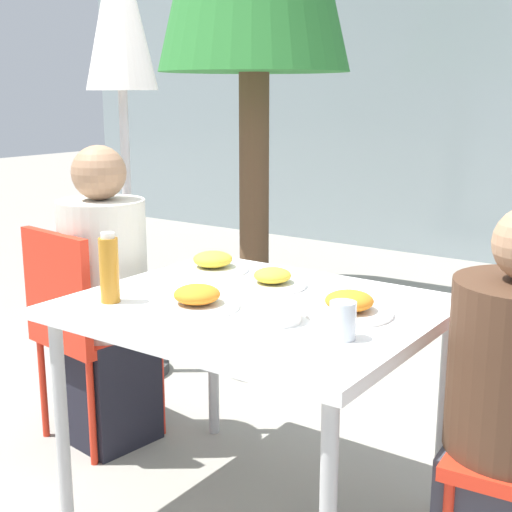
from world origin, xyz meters
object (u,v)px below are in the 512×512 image
salad_bowl (276,312)px  bottle (109,269)px  person_left (105,306)px  closed_umbrella (120,39)px  chair_left (82,319)px  drinking_cup (343,320)px

salad_bowl → bottle: bearing=-165.1°
person_left → closed_umbrella: 1.29m
closed_umbrella → salad_bowl: closed_umbrella is taller
person_left → closed_umbrella: closed_umbrella is taller
chair_left → person_left: size_ratio=0.74×
closed_umbrella → salad_bowl: 1.82m
bottle → chair_left: bearing=148.9°
chair_left → bottle: bearing=-23.7°
chair_left → person_left: bearing=58.0°
chair_left → closed_umbrella: (-0.38, 0.65, 1.11)m
closed_umbrella → drinking_cup: (1.62, -0.82, -0.83)m
person_left → drinking_cup: size_ratio=11.68×
bottle → salad_bowl: bottle is taller
drinking_cup → bottle: bearing=-171.3°
bottle → salad_bowl: bearing=14.9°
chair_left → person_left: (0.06, 0.07, 0.05)m
drinking_cup → closed_umbrella: bearing=153.1°
person_left → salad_bowl: 1.00m
bottle → drinking_cup: bearing=8.7°
closed_umbrella → bottle: (0.86, -0.94, -0.78)m
person_left → closed_umbrella: size_ratio=0.56×
chair_left → salad_bowl: bearing=-0.9°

